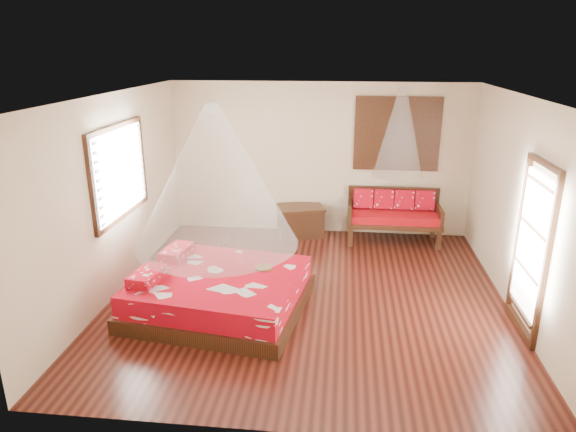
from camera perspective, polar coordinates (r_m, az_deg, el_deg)
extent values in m
cube|color=black|center=(7.44, 2.24, -8.91)|extent=(5.50, 5.50, 0.02)
cube|color=white|center=(6.63, 2.55, 13.27)|extent=(5.50, 5.50, 0.02)
cube|color=beige|center=(7.60, -18.88, 2.12)|extent=(0.02, 5.50, 2.80)
cube|color=beige|center=(7.27, 24.62, 0.71)|extent=(0.02, 5.50, 2.80)
cube|color=beige|center=(9.58, 3.54, 6.32)|extent=(5.50, 0.02, 2.80)
cube|color=beige|center=(4.35, -0.19, -9.05)|extent=(5.50, 0.02, 2.80)
cube|color=black|center=(7.11, -7.49, -9.44)|extent=(2.45, 2.27, 0.20)
cube|color=#AD0517|center=(7.00, -7.58, -7.63)|extent=(2.34, 2.16, 0.30)
cube|color=#AD0517|center=(6.91, -15.34, -6.48)|extent=(0.39, 0.61, 0.15)
cube|color=#AD0517|center=(7.57, -12.26, -3.97)|extent=(0.39, 0.61, 0.15)
cube|color=black|center=(9.16, 6.97, -2.10)|extent=(0.08, 0.08, 0.42)
cube|color=black|center=(9.32, 16.42, -2.39)|extent=(0.08, 0.08, 0.42)
cube|color=black|center=(9.74, 6.95, -0.84)|extent=(0.08, 0.08, 0.42)
cube|color=black|center=(9.89, 15.84, -1.14)|extent=(0.08, 0.08, 0.42)
cube|color=black|center=(9.44, 11.64, -0.64)|extent=(1.65, 0.73, 0.08)
cube|color=#990507|center=(9.41, 11.68, -0.01)|extent=(1.59, 0.67, 0.14)
cube|color=black|center=(9.66, 11.59, 1.62)|extent=(1.65, 0.06, 0.55)
cube|color=black|center=(9.35, 6.91, 0.45)|extent=(0.06, 0.73, 0.30)
cube|color=black|center=(9.50, 16.41, 0.12)|extent=(0.06, 0.73, 0.30)
cube|color=#AD0517|center=(9.49, 8.37, 1.90)|extent=(0.35, 0.19, 0.37)
cube|color=#AD0517|center=(9.51, 10.58, 1.82)|extent=(0.35, 0.19, 0.37)
cube|color=#AD0517|center=(9.55, 12.77, 1.74)|extent=(0.35, 0.19, 0.37)
cube|color=#AD0517|center=(9.60, 14.94, 1.65)|extent=(0.35, 0.19, 0.37)
cube|color=black|center=(9.61, 1.39, -0.68)|extent=(0.92, 0.78, 0.52)
cube|color=black|center=(9.52, 1.40, 0.94)|extent=(0.97, 0.83, 0.05)
cube|color=black|center=(9.48, 12.02, 8.91)|extent=(1.52, 0.06, 1.32)
cube|color=black|center=(9.47, 12.03, 8.90)|extent=(1.35, 0.04, 1.10)
cube|color=black|center=(7.68, -18.23, 4.68)|extent=(0.08, 1.74, 1.34)
cube|color=white|center=(7.67, -17.95, 4.68)|extent=(0.04, 1.54, 1.10)
cube|color=black|center=(6.83, 25.40, -3.61)|extent=(0.08, 1.02, 2.16)
cube|color=white|center=(6.79, 25.35, -2.82)|extent=(0.03, 0.82, 1.70)
cylinder|color=brown|center=(7.06, -2.73, -5.75)|extent=(0.25, 0.25, 0.03)
cone|color=white|center=(6.48, -8.13, 4.36)|extent=(2.10, 2.10, 1.80)
cone|color=white|center=(9.00, 12.34, 9.05)|extent=(0.85, 0.85, 1.50)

